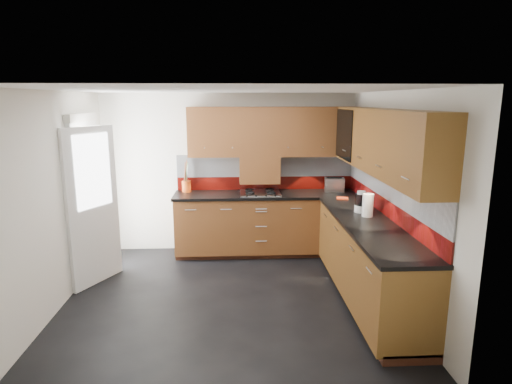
{
  "coord_description": "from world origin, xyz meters",
  "views": [
    {
      "loc": [
        0.08,
        -4.68,
        2.29
      ],
      "look_at": [
        0.35,
        0.65,
        1.14
      ],
      "focal_mm": 30.0,
      "sensor_mm": 36.0,
      "label": 1
    }
  ],
  "objects": [
    {
      "name": "extractor_hood",
      "position": [
        0.45,
        1.64,
        1.28
      ],
      "size": [
        0.6,
        0.33,
        0.4
      ],
      "primitive_type": "cube",
      "color": "#612F15",
      "rests_on": "room"
    },
    {
      "name": "food_processor",
      "position": [
        1.63,
        0.35,
        1.06
      ],
      "size": [
        0.16,
        0.16,
        0.26
      ],
      "color": "white",
      "rests_on": "countertop"
    },
    {
      "name": "orange_cloth",
      "position": [
        1.58,
        1.08,
        0.95
      ],
      "size": [
        0.18,
        0.16,
        0.02
      ],
      "primitive_type": "cube",
      "rotation": [
        0.0,
        0.0,
        -0.22
      ],
      "color": "#F6451B",
      "rests_on": "countertop"
    },
    {
      "name": "gas_hob",
      "position": [
        0.45,
        1.47,
        0.96
      ],
      "size": [
        0.59,
        0.52,
        0.05
      ],
      "color": "silver",
      "rests_on": "countertop"
    },
    {
      "name": "back_door",
      "position": [
        -1.78,
        0.75,
        1.03
      ],
      "size": [
        0.42,
        1.19,
        2.04
      ],
      "color": "white",
      "rests_on": "room"
    },
    {
      "name": "glass_cabinet",
      "position": [
        1.71,
        1.07,
        1.87
      ],
      "size": [
        0.32,
        0.8,
        0.66
      ],
      "color": "black",
      "rests_on": "room"
    },
    {
      "name": "paper_towel",
      "position": [
        1.65,
        0.15,
        1.08
      ],
      "size": [
        0.17,
        0.17,
        0.27
      ],
      "primitive_type": "cylinder",
      "rotation": [
        0.0,
        0.0,
        -0.41
      ],
      "color": "white",
      "rests_on": "countertop"
    },
    {
      "name": "backsplash",
      "position": [
        1.28,
        0.93,
        1.21
      ],
      "size": [
        2.7,
        3.2,
        0.54
      ],
      "color": "maroon",
      "rests_on": "countertop"
    },
    {
      "name": "room",
      "position": [
        0.0,
        0.0,
        1.5
      ],
      "size": [
        4.0,
        3.8,
        2.64
      ],
      "color": "black"
    },
    {
      "name": "utensil_pot",
      "position": [
        -0.65,
        1.66,
        1.04
      ],
      "size": [
        0.13,
        0.13,
        0.48
      ],
      "color": "#D64D14",
      "rests_on": "countertop"
    },
    {
      "name": "toaster",
      "position": [
        1.59,
        1.6,
        1.04
      ],
      "size": [
        0.31,
        0.22,
        0.21
      ],
      "color": "silver",
      "rests_on": "countertop"
    },
    {
      "name": "upper_cabinets",
      "position": [
        1.23,
        0.78,
        1.84
      ],
      "size": [
        2.5,
        3.2,
        0.72
      ],
      "color": "#612F15",
      "rests_on": "room"
    },
    {
      "name": "base_cabinets",
      "position": [
        1.07,
        0.72,
        0.44
      ],
      "size": [
        2.7,
        3.2,
        0.95
      ],
      "color": "#612F15",
      "rests_on": "room"
    },
    {
      "name": "countertop",
      "position": [
        1.05,
        0.7,
        0.92
      ],
      "size": [
        2.72,
        3.22,
        0.04
      ],
      "color": "black",
      "rests_on": "base_cabinets"
    }
  ]
}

